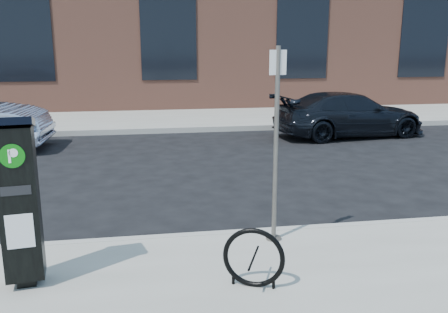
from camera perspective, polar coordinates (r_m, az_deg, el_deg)
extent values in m
plane|color=black|center=(6.23, -0.32, -10.33)|extent=(120.00, 120.00, 0.00)
cube|color=gray|center=(19.80, -6.78, 6.15)|extent=(60.00, 12.00, 0.15)
cube|color=#9E9B93|center=(6.18, -0.29, -9.76)|extent=(60.00, 0.12, 0.16)
cube|color=#9E9B93|center=(13.90, -5.56, 3.18)|extent=(60.00, 0.12, 0.16)
cube|color=#925642|center=(22.70, -7.44, 16.96)|extent=(28.00, 10.00, 8.00)
cube|color=black|center=(18.09, -23.22, 13.83)|extent=(2.00, 0.06, 3.50)
cube|color=black|center=(17.64, -6.71, 14.82)|extent=(2.00, 0.06, 3.50)
cube|color=black|center=(18.58, 9.41, 14.65)|extent=(2.00, 0.06, 3.50)
cube|color=black|center=(20.72, 23.02, 13.64)|extent=(2.00, 0.06, 3.50)
cube|color=black|center=(5.30, -22.57, -13.52)|extent=(0.20, 0.20, 0.09)
cube|color=black|center=(5.00, -23.39, -5.23)|extent=(0.40, 0.36, 1.52)
cube|color=black|center=(4.82, -24.25, 3.77)|extent=(0.44, 0.40, 0.14)
cylinder|color=#07560B|center=(4.72, -24.14, 0.05)|extent=(0.22, 0.04, 0.22)
cube|color=white|center=(4.72, -24.14, 0.05)|extent=(0.08, 0.02, 0.13)
cube|color=silver|center=(4.92, -23.34, -8.27)|extent=(0.25, 0.04, 0.34)
cube|color=black|center=(4.80, -23.77, -3.79)|extent=(0.27, 0.04, 0.09)
cylinder|color=#524C49|center=(5.98, 5.98, -9.73)|extent=(0.19, 0.19, 0.03)
cylinder|color=#524C49|center=(5.63, 6.26, 1.16)|extent=(0.06, 0.06, 2.34)
cube|color=silver|center=(5.51, 6.52, 11.18)|extent=(0.21, 0.05, 0.28)
torus|color=black|center=(4.76, 3.58, -12.07)|extent=(0.59, 0.29, 0.62)
cylinder|color=black|center=(4.91, 1.13, -14.43)|extent=(0.03, 0.03, 0.12)
cylinder|color=black|center=(4.85, 5.99, -14.88)|extent=(0.03, 0.03, 0.12)
imported|color=black|center=(13.67, 14.79, 4.92)|extent=(4.40, 2.20, 1.23)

